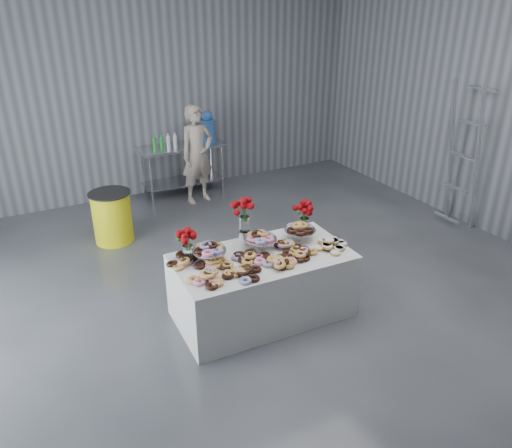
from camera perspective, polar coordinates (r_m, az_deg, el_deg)
The scene contains 17 objects.
ground at distance 5.62m, azimuth 2.17°, elevation -11.25°, with size 9.00×9.00×0.00m, color #37393E.
room_walls at distance 4.50m, azimuth -0.86°, elevation 16.26°, with size 8.04×9.04×4.02m.
display_table at distance 5.56m, azimuth 0.73°, elevation -7.03°, with size 1.90×1.00×0.75m, color silver.
prep_table at distance 8.89m, azimuth -8.41°, elevation 7.14°, with size 1.50×0.60×0.90m.
donut_mounds at distance 5.31m, azimuth 1.01°, elevation -3.45°, with size 1.80×0.80×0.09m, color gold, non-canonical shape.
cake_stand_left at distance 5.23m, azimuth -5.38°, elevation -2.85°, with size 0.36×0.36×0.17m.
cake_stand_mid at distance 5.44m, azimuth 0.52°, elevation -1.55°, with size 0.36×0.36×0.17m.
cake_stand_right at distance 5.66m, azimuth 5.05°, elevation -0.54°, with size 0.36×0.36×0.17m.
danish_pile at distance 5.57m, azimuth 8.36°, elevation -2.14°, with size 0.48×0.48×0.11m, color white, non-canonical shape.
bouquet_left at distance 5.18m, azimuth -7.91°, elevation -1.30°, with size 0.26×0.26×0.42m.
bouquet_right at distance 5.78m, azimuth 5.63°, elevation 1.72°, with size 0.26×0.26×0.42m.
bouquet_center at distance 5.46m, azimuth -1.35°, elevation 1.33°, with size 0.26×0.26×0.57m.
water_jug at distance 8.91m, azimuth -5.56°, elevation 10.89°, with size 0.28×0.28×0.55m.
drink_bottles at distance 8.58m, azimuth -10.37°, elevation 9.25°, with size 0.54×0.08×0.27m, color #268C33, non-canonical shape.
person at distance 8.51m, azimuth -6.74°, elevation 7.88°, with size 0.60×0.40×1.66m, color #CC8C93.
trash_barrel at distance 7.45m, azimuth -16.11°, elevation 0.78°, with size 0.59×0.59×0.76m.
stepladder at distance 8.06m, azimuth 22.64°, elevation 7.16°, with size 0.24×0.54×2.20m, color silver, non-canonical shape.
Camera 1 is at (-2.30, -3.89, 3.34)m, focal length 35.00 mm.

